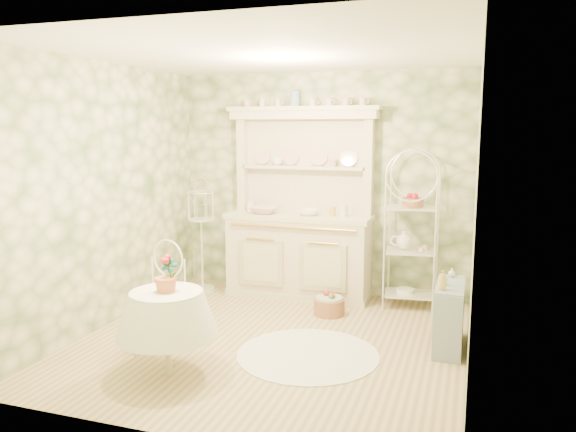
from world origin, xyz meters
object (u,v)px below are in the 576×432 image
(kitchen_dresser, at_px, (299,203))
(birdcage_stand, at_px, (201,231))
(round_table, at_px, (168,331))
(side_shelf, at_px, (449,316))
(floor_basket, at_px, (329,305))
(cafe_chair, at_px, (160,305))
(bakers_rack, at_px, (412,227))

(kitchen_dresser, height_order, birdcage_stand, kitchen_dresser)
(kitchen_dresser, relative_size, round_table, 3.02)
(side_shelf, height_order, floor_basket, side_shelf)
(birdcage_stand, bearing_deg, round_table, -69.58)
(side_shelf, bearing_deg, cafe_chair, -159.56)
(bakers_rack, bearing_deg, cafe_chair, -139.87)
(round_table, bearing_deg, bakers_rack, 55.34)
(round_table, distance_m, floor_basket, 2.11)
(round_table, relative_size, birdcage_stand, 0.50)
(bakers_rack, xyz_separation_m, floor_basket, (-0.81, -0.57, -0.82))
(kitchen_dresser, bearing_deg, floor_basket, -47.74)
(side_shelf, height_order, birdcage_stand, birdcage_stand)
(round_table, bearing_deg, birdcage_stand, 110.42)
(kitchen_dresser, xyz_separation_m, birdcage_stand, (-1.22, -0.18, -0.39))
(bakers_rack, height_order, floor_basket, bakers_rack)
(round_table, height_order, floor_basket, round_table)
(kitchen_dresser, xyz_separation_m, round_table, (-0.37, -2.48, -0.77))
(kitchen_dresser, distance_m, side_shelf, 2.31)
(cafe_chair, relative_size, birdcage_stand, 0.59)
(birdcage_stand, relative_size, floor_basket, 4.35)
(side_shelf, bearing_deg, round_table, -149.28)
(bakers_rack, bearing_deg, side_shelf, -72.96)
(side_shelf, distance_m, round_table, 2.56)
(kitchen_dresser, xyz_separation_m, floor_basket, (0.53, -0.59, -1.03))
(side_shelf, height_order, round_table, round_table)
(cafe_chair, distance_m, floor_basket, 1.96)
(bakers_rack, height_order, round_table, bakers_rack)
(round_table, distance_m, birdcage_stand, 2.49)
(bakers_rack, distance_m, side_shelf, 1.38)
(cafe_chair, height_order, birdcage_stand, birdcage_stand)
(side_shelf, relative_size, round_table, 0.96)
(side_shelf, xyz_separation_m, birdcage_stand, (-3.05, 0.97, 0.45))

